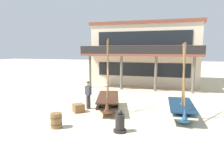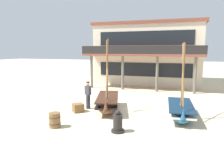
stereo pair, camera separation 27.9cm
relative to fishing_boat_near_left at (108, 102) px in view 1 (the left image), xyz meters
The scene contains 8 objects.
ground_plane 0.58m from the fishing_boat_near_left, 119.43° to the left, with size 120.00×120.00×0.00m, color beige.
fishing_boat_near_left is the anchor object (origin of this frame).
fishing_boat_centre_large 4.13m from the fishing_boat_near_left, ahead, with size 1.50×3.52×3.94m.
fisherman_by_hull 1.32m from the fishing_boat_near_left, behind, with size 0.42×0.34×1.68m.
capstan_winch 3.40m from the fishing_boat_near_left, 62.99° to the right, with size 0.59×0.59×0.99m.
wooden_barrel 3.69m from the fishing_boat_near_left, 112.50° to the right, with size 0.56×0.56×0.70m.
cargo_crate 1.77m from the fishing_boat_near_left, 152.47° to the right, with size 0.58×0.58×0.48m, color brown.
harbor_building_main 12.86m from the fishing_boat_near_left, 87.58° to the left, with size 11.19×9.75×6.37m.
Camera 1 is at (3.99, -11.90, 3.57)m, focal length 33.97 mm.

